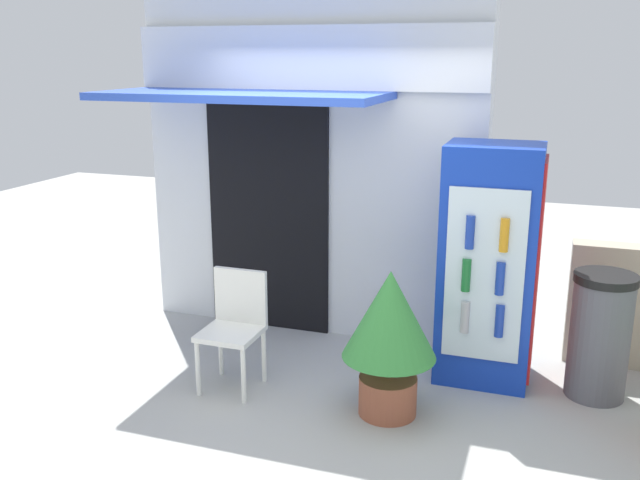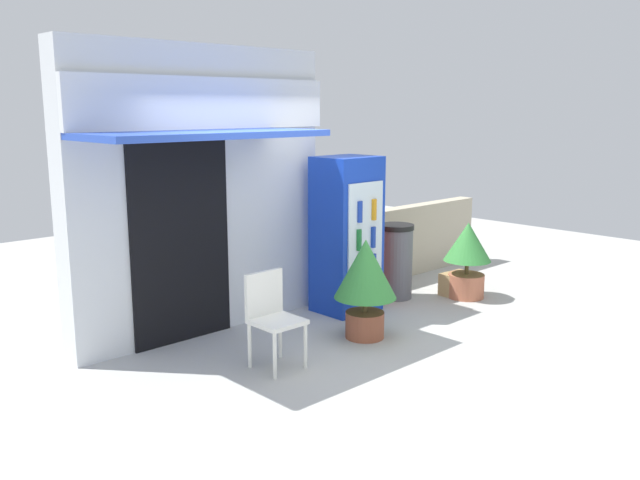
{
  "view_description": "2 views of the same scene",
  "coord_description": "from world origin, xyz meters",
  "px_view_note": "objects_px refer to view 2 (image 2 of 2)",
  "views": [
    {
      "loc": [
        1.57,
        -4.12,
        2.45
      ],
      "look_at": [
        -0.04,
        0.6,
        1.1
      ],
      "focal_mm": 38.91,
      "sensor_mm": 36.0,
      "label": 1
    },
    {
      "loc": [
        -4.36,
        -4.34,
        2.38
      ],
      "look_at": [
        0.28,
        0.53,
        1.04
      ],
      "focal_mm": 37.69,
      "sensor_mm": 36.0,
      "label": 2
    }
  ],
  "objects_px": {
    "potted_plant_near_shop": "(365,277)",
    "potted_plant_curbside": "(467,253)",
    "drink_cooler": "(347,235)",
    "plastic_chair": "(272,313)",
    "cardboard_box": "(457,284)",
    "trash_bin": "(396,261)"
  },
  "relations": [
    {
      "from": "potted_plant_near_shop",
      "to": "trash_bin",
      "type": "bearing_deg",
      "value": 28.64
    },
    {
      "from": "potted_plant_near_shop",
      "to": "potted_plant_curbside",
      "type": "relative_size",
      "value": 1.09
    },
    {
      "from": "cardboard_box",
      "to": "potted_plant_curbside",
      "type": "bearing_deg",
      "value": -97.02
    },
    {
      "from": "potted_plant_curbside",
      "to": "cardboard_box",
      "type": "distance_m",
      "value": 0.45
    },
    {
      "from": "plastic_chair",
      "to": "cardboard_box",
      "type": "relative_size",
      "value": 2.12
    },
    {
      "from": "potted_plant_near_shop",
      "to": "drink_cooler",
      "type": "bearing_deg",
      "value": 54.97
    },
    {
      "from": "drink_cooler",
      "to": "plastic_chair",
      "type": "distance_m",
      "value": 1.96
    },
    {
      "from": "plastic_chair",
      "to": "potted_plant_near_shop",
      "type": "xyz_separation_m",
      "value": [
        1.2,
        -0.07,
        0.14
      ]
    },
    {
      "from": "plastic_chair",
      "to": "potted_plant_curbside",
      "type": "distance_m",
      "value": 3.24
    },
    {
      "from": "plastic_chair",
      "to": "cardboard_box",
      "type": "xyz_separation_m",
      "value": [
        3.26,
        0.21,
        -0.37
      ]
    },
    {
      "from": "drink_cooler",
      "to": "plastic_chair",
      "type": "xyz_separation_m",
      "value": [
        -1.77,
        -0.74,
        -0.4
      ]
    },
    {
      "from": "potted_plant_near_shop",
      "to": "potted_plant_curbside",
      "type": "height_order",
      "value": "potted_plant_near_shop"
    },
    {
      "from": "plastic_chair",
      "to": "potted_plant_curbside",
      "type": "xyz_separation_m",
      "value": [
        3.24,
        0.07,
        0.06
      ]
    },
    {
      "from": "trash_bin",
      "to": "plastic_chair",
      "type": "bearing_deg",
      "value": -165.16
    },
    {
      "from": "drink_cooler",
      "to": "potted_plant_near_shop",
      "type": "relative_size",
      "value": 1.74
    },
    {
      "from": "plastic_chair",
      "to": "trash_bin",
      "type": "xyz_separation_m",
      "value": [
        2.58,
        0.68,
        -0.04
      ]
    },
    {
      "from": "drink_cooler",
      "to": "cardboard_box",
      "type": "bearing_deg",
      "value": -19.51
    },
    {
      "from": "plastic_chair",
      "to": "potted_plant_curbside",
      "type": "bearing_deg",
      "value": 1.21
    },
    {
      "from": "drink_cooler",
      "to": "cardboard_box",
      "type": "distance_m",
      "value": 1.76
    },
    {
      "from": "drink_cooler",
      "to": "potted_plant_curbside",
      "type": "distance_m",
      "value": 1.65
    },
    {
      "from": "potted_plant_near_shop",
      "to": "trash_bin",
      "type": "relative_size",
      "value": 1.12
    },
    {
      "from": "plastic_chair",
      "to": "trash_bin",
      "type": "relative_size",
      "value": 0.94
    }
  ]
}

